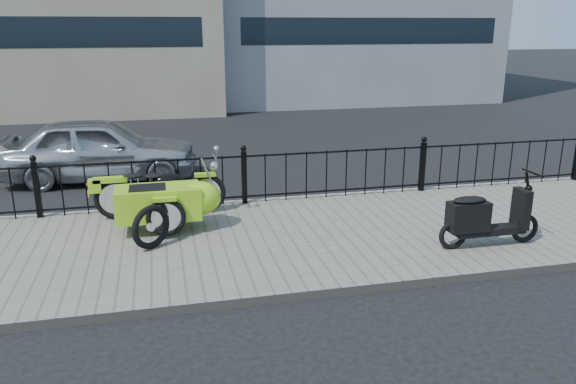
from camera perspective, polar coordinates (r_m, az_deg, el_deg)
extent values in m
plane|color=black|center=(9.14, -3.13, -4.24)|extent=(120.00, 120.00, 0.00)
cube|color=#6E665C|center=(8.66, -2.55, -5.02)|extent=(30.00, 3.80, 0.12)
cube|color=gray|center=(10.46, -4.53, -1.18)|extent=(30.00, 0.10, 0.12)
cylinder|color=black|center=(10.08, -4.52, 3.62)|extent=(14.00, 0.04, 0.04)
cylinder|color=black|center=(10.27, -4.43, -0.45)|extent=(14.00, 0.04, 0.04)
cube|color=black|center=(10.27, -24.14, 0.19)|extent=(0.09, 0.09, 0.96)
sphere|color=black|center=(10.15, -24.50, 3.12)|extent=(0.11, 0.11, 0.11)
cube|color=black|center=(10.17, -4.48, 1.48)|extent=(0.09, 0.09, 0.96)
sphere|color=black|center=(10.04, -4.54, 4.46)|extent=(0.11, 0.11, 0.11)
cube|color=black|center=(11.22, 13.49, 2.51)|extent=(0.09, 0.09, 0.96)
sphere|color=black|center=(11.11, 13.67, 5.22)|extent=(0.11, 0.11, 0.11)
cube|color=black|center=(20.93, -26.58, 14.30)|extent=(12.50, 0.06, 1.00)
cube|color=black|center=(23.04, 8.70, 15.87)|extent=(10.50, 0.06, 1.00)
torus|color=black|center=(9.76, -8.35, -0.12)|extent=(0.69, 0.09, 0.69)
torus|color=black|center=(9.77, -17.14, -0.70)|extent=(0.69, 0.09, 0.69)
torus|color=black|center=(8.65, -12.29, -2.55)|extent=(0.60, 0.08, 0.60)
cube|color=gray|center=(9.73, -12.76, -0.30)|extent=(0.34, 0.22, 0.24)
cylinder|color=black|center=(9.75, -12.73, -0.69)|extent=(1.40, 0.04, 0.04)
ellipsoid|color=black|center=(9.67, -12.14, 1.11)|extent=(0.54, 0.29, 0.26)
cylinder|color=silver|center=(9.62, -7.44, 3.49)|extent=(0.03, 0.56, 0.03)
cylinder|color=silver|center=(9.69, -8.08, 1.66)|extent=(0.25, 0.04, 0.59)
sphere|color=silver|center=(9.65, -7.53, 2.67)|extent=(0.15, 0.15, 0.15)
cube|color=#93D31B|center=(9.68, -8.43, 1.75)|extent=(0.36, 0.12, 0.06)
cube|color=#93D31B|center=(9.68, -17.61, 1.20)|extent=(0.55, 0.16, 0.08)
ellipsoid|color=black|center=(9.64, -13.48, 1.60)|extent=(0.31, 0.22, 0.08)
ellipsoid|color=black|center=(9.65, -15.38, 1.58)|extent=(0.31, 0.22, 0.08)
sphere|color=red|center=(9.73, -19.63, 0.72)|extent=(0.07, 0.07, 0.07)
cube|color=gold|center=(9.88, -19.58, -0.13)|extent=(0.02, 0.14, 0.10)
cube|color=#93D31B|center=(8.98, -13.04, -1.04)|extent=(1.30, 0.62, 0.50)
ellipsoid|color=#93D31B|center=(8.99, -8.91, -0.62)|extent=(0.65, 0.60, 0.54)
cube|color=black|center=(8.92, -14.10, 0.30)|extent=(0.55, 0.43, 0.06)
cube|color=#93D31B|center=(8.56, -12.41, -0.72)|extent=(0.34, 0.11, 0.06)
torus|color=black|center=(9.10, 22.92, -3.40)|extent=(0.44, 0.08, 0.44)
torus|color=black|center=(8.47, 16.41, -4.18)|extent=(0.44, 0.08, 0.44)
cube|color=black|center=(8.77, 19.79, -3.68)|extent=(1.07, 0.24, 0.11)
cube|color=black|center=(8.49, 17.82, -2.37)|extent=(0.59, 0.28, 0.43)
ellipsoid|color=black|center=(8.42, 17.96, -0.78)|extent=(0.50, 0.25, 0.10)
cube|color=black|center=(8.94, 22.59, -1.56)|extent=(0.13, 0.32, 0.59)
cylinder|color=black|center=(8.90, 23.21, 0.45)|extent=(0.17, 0.04, 0.48)
cylinder|color=black|center=(8.87, 23.60, 1.80)|extent=(0.03, 0.47, 0.03)
torus|color=black|center=(8.35, -13.75, -3.48)|extent=(0.57, 0.48, 0.66)
imported|color=#AAACB1|center=(12.72, -18.56, 4.16)|extent=(4.15, 1.89, 1.38)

